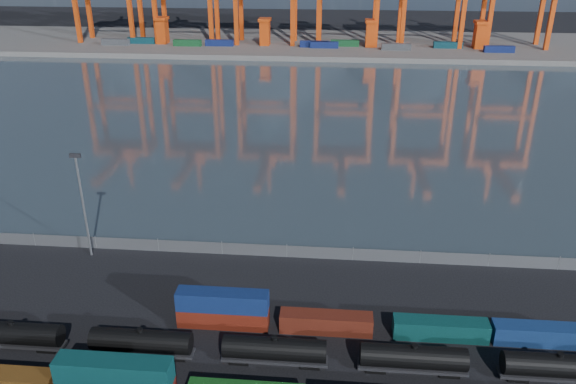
{
  "coord_description": "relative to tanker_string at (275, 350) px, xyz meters",
  "views": [
    {
      "loc": [
        6.69,
        -45.52,
        44.52
      ],
      "look_at": [
        0.0,
        30.0,
        10.0
      ],
      "focal_mm": 35.0,
      "sensor_mm": 36.0,
      "label": 1
    }
  ],
  "objects": [
    {
      "name": "harbor_water",
      "position": [
        -0.73,
        100.45,
        -1.87
      ],
      "size": [
        700.0,
        700.0,
        0.0
      ],
      "primitive_type": "plane",
      "color": "#2F3C44",
      "rests_on": "ground"
    },
    {
      "name": "far_quay",
      "position": [
        -0.73,
        205.45,
        -0.88
      ],
      "size": [
        700.0,
        70.0,
        2.0
      ],
      "primitive_type": "cube",
      "color": "#514F4C",
      "rests_on": "ground"
    },
    {
      "name": "container_row_north",
      "position": [
        -2.33,
        6.34,
        -0.33
      ],
      "size": [
        140.44,
        2.32,
        4.94
      ],
      "color": "navy",
      "rests_on": "ground"
    },
    {
      "name": "tanker_string",
      "position": [
        0.0,
        0.0,
        0.0
      ],
      "size": [
        136.17,
        2.61,
        3.74
      ],
      "color": "black",
      "rests_on": "ground"
    },
    {
      "name": "waterfront_fence",
      "position": [
        -0.73,
        23.45,
        -0.87
      ],
      "size": [
        160.12,
        0.12,
        2.2
      ],
      "color": "#595B5E",
      "rests_on": "ground"
    },
    {
      "name": "yard_light_mast",
      "position": [
        -30.73,
        21.45,
        7.42
      ],
      "size": [
        1.6,
        0.4,
        16.6
      ],
      "color": "slate",
      "rests_on": "ground"
    },
    {
      "name": "quay_containers",
      "position": [
        -11.72,
        190.91,
        1.42
      ],
      "size": [
        172.58,
        10.99,
        2.6
      ],
      "color": "navy",
      "rests_on": "far_quay"
    },
    {
      "name": "straddle_carriers",
      "position": [
        -3.23,
        195.45,
        5.94
      ],
      "size": [
        140.0,
        7.0,
        11.1
      ],
      "color": "#E1450F",
      "rests_on": "far_quay"
    }
  ]
}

